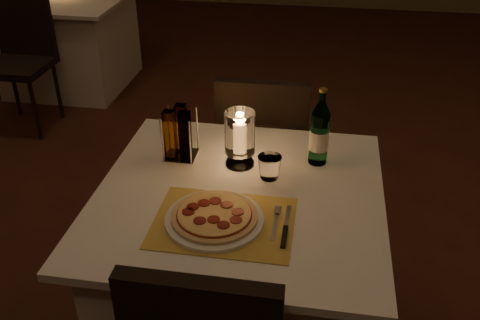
% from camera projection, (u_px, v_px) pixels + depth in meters
% --- Properties ---
extents(floor, '(8.00, 10.00, 0.02)m').
position_uv_depth(floor, '(264.00, 291.00, 2.49)').
color(floor, '#4A2217').
rests_on(floor, ground).
extents(main_table, '(1.00, 1.00, 0.74)m').
position_uv_depth(main_table, '(239.00, 271.00, 2.06)').
color(main_table, white).
rests_on(main_table, ground).
extents(chair_far, '(0.42, 0.42, 0.90)m').
position_uv_depth(chair_far, '(264.00, 142.00, 2.57)').
color(chair_far, black).
rests_on(chair_far, ground).
extents(placemat, '(0.45, 0.34, 0.00)m').
position_uv_depth(placemat, '(224.00, 222.00, 1.72)').
color(placemat, gold).
rests_on(placemat, main_table).
extents(plate, '(0.32, 0.32, 0.01)m').
position_uv_depth(plate, '(215.00, 219.00, 1.72)').
color(plate, white).
rests_on(plate, placemat).
extents(pizza, '(0.28, 0.28, 0.02)m').
position_uv_depth(pizza, '(214.00, 215.00, 1.71)').
color(pizza, '#D8B77F').
rests_on(pizza, plate).
extents(fork, '(0.02, 0.18, 0.00)m').
position_uv_depth(fork, '(276.00, 220.00, 1.72)').
color(fork, silver).
rests_on(fork, placemat).
extents(knife, '(0.02, 0.22, 0.01)m').
position_uv_depth(knife, '(285.00, 232.00, 1.66)').
color(knife, black).
rests_on(knife, placemat).
extents(tumbler, '(0.09, 0.09, 0.09)m').
position_uv_depth(tumbler, '(269.00, 167.00, 1.93)').
color(tumbler, white).
rests_on(tumbler, main_table).
extents(water_bottle, '(0.07, 0.07, 0.30)m').
position_uv_depth(water_bottle, '(319.00, 134.00, 1.98)').
color(water_bottle, '#58A472').
rests_on(water_bottle, main_table).
extents(hurricane_candle, '(0.11, 0.11, 0.22)m').
position_uv_depth(hurricane_candle, '(240.00, 135.00, 1.96)').
color(hurricane_candle, white).
rests_on(hurricane_candle, main_table).
extents(cruet_caddy, '(0.12, 0.12, 0.21)m').
position_uv_depth(cruet_caddy, '(179.00, 135.00, 2.02)').
color(cruet_caddy, white).
rests_on(cruet_caddy, main_table).
extents(neighbor_table_left, '(1.00, 1.00, 0.74)m').
position_uv_depth(neighbor_table_left, '(70.00, 41.00, 4.39)').
color(neighbor_table_left, white).
rests_on(neighbor_table_left, ground).
extents(neighbor_chair_la, '(0.42, 0.42, 0.90)m').
position_uv_depth(neighbor_chair_la, '(21.00, 50.00, 3.70)').
color(neighbor_chair_la, black).
rests_on(neighbor_chair_la, ground).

